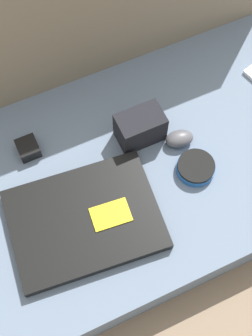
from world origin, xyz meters
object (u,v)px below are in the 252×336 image
object	(u,v)px
computer_mouse	(179,139)
camera_pouch	(140,127)
laptop	(85,220)
speaker_puck	(196,168)
charger_brick	(28,148)

from	to	relation	value
computer_mouse	camera_pouch	size ratio (longest dim) A/B	0.69
laptop	speaker_puck	world-z (taller)	laptop
computer_mouse	camera_pouch	xyz separation A→B (m)	(-0.08, 0.06, 0.03)
laptop	speaker_puck	distance (m)	0.30
computer_mouse	speaker_puck	bearing A→B (deg)	-77.34
speaker_puck	computer_mouse	bearing A→B (deg)	90.48
computer_mouse	speaker_puck	xyz separation A→B (m)	(0.00, -0.09, -0.01)
computer_mouse	charger_brick	xyz separation A→B (m)	(-0.36, 0.14, -0.00)
laptop	computer_mouse	world-z (taller)	computer_mouse
laptop	camera_pouch	size ratio (longest dim) A/B	3.18
speaker_puck	camera_pouch	world-z (taller)	camera_pouch
computer_mouse	speaker_puck	world-z (taller)	computer_mouse
speaker_puck	charger_brick	world-z (taller)	charger_brick
computer_mouse	charger_brick	distance (m)	0.38
charger_brick	laptop	bearing A→B (deg)	-76.46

